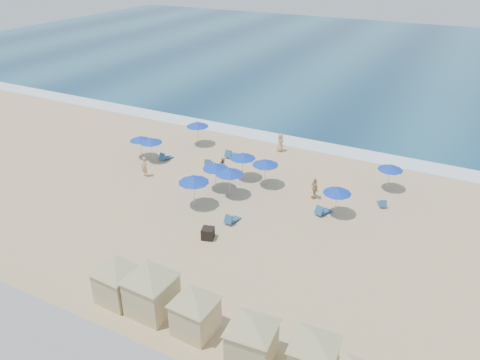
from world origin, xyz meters
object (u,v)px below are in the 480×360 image
at_px(umbrella_4, 243,156).
at_px(umbrella_9, 391,167).
at_px(cabana_4, 314,351).
at_px(umbrella_0, 140,138).
at_px(cabana_2, 195,308).
at_px(umbrella_2, 197,124).
at_px(beachgoer_0, 144,167).
at_px(beachgoer_1, 223,166).
at_px(cabana_1, 151,285).
at_px(cabana_0, 117,277).
at_px(umbrella_7, 265,162).
at_px(umbrella_6, 230,171).
at_px(beachgoer_2, 314,188).
at_px(trash_bin, 208,233).
at_px(umbrella_5, 216,166).
at_px(umbrella_3, 194,179).
at_px(cabana_3, 252,334).
at_px(umbrella_1, 151,140).
at_px(beachgoer_3, 280,142).
at_px(umbrella_8, 337,190).

bearing_deg(umbrella_4, umbrella_9, 18.39).
distance_m(cabana_4, umbrella_0, 26.06).
height_order(cabana_2, umbrella_2, cabana_2).
distance_m(beachgoer_0, beachgoer_1, 6.35).
bearing_deg(cabana_1, beachgoer_0, 129.32).
bearing_deg(cabana_0, umbrella_7, 84.76).
distance_m(umbrella_6, beachgoer_2, 6.39).
bearing_deg(cabana_0, umbrella_0, 124.55).
relative_size(trash_bin, cabana_4, 0.19).
bearing_deg(trash_bin, umbrella_5, 99.44).
bearing_deg(umbrella_3, cabana_3, -47.06).
relative_size(beachgoer_0, beachgoer_1, 1.07).
distance_m(umbrella_7, beachgoer_1, 3.98).
xyz_separation_m(umbrella_5, beachgoer_1, (-0.71, 2.41, -1.20)).
height_order(trash_bin, beachgoer_1, beachgoer_1).
relative_size(umbrella_4, umbrella_6, 0.99).
relative_size(cabana_2, umbrella_9, 1.85).
xyz_separation_m(umbrella_2, umbrella_3, (5.88, -9.80, 0.14)).
xyz_separation_m(cabana_0, umbrella_5, (-1.66, 13.08, 0.50)).
relative_size(cabana_4, umbrella_3, 1.61).
height_order(umbrella_1, umbrella_5, umbrella_5).
xyz_separation_m(umbrella_1, umbrella_6, (8.94, -2.35, 0.12)).
xyz_separation_m(cabana_0, cabana_2, (4.84, -0.03, -0.03)).
distance_m(beachgoer_2, beachgoer_3, 8.89).
bearing_deg(umbrella_2, umbrella_4, -31.87).
relative_size(umbrella_1, beachgoer_1, 1.42).
bearing_deg(umbrella_9, umbrella_0, -168.90).
bearing_deg(cabana_3, cabana_2, 174.46).
relative_size(umbrella_5, beachgoer_0, 1.35).
height_order(umbrella_0, beachgoer_3, umbrella_0).
xyz_separation_m(umbrella_0, umbrella_8, (18.05, -1.50, 0.12)).
bearing_deg(cabana_2, umbrella_7, 102.56).
distance_m(cabana_0, cabana_1, 2.14).
distance_m(umbrella_1, umbrella_2, 5.16).
relative_size(beachgoer_1, beachgoer_2, 0.97).
xyz_separation_m(umbrella_6, beachgoer_3, (0.03, 9.45, -1.21)).
distance_m(trash_bin, cabana_0, 7.29).
bearing_deg(umbrella_2, umbrella_7, -26.89).
bearing_deg(umbrella_3, umbrella_6, 59.70).
height_order(cabana_1, beachgoer_1, cabana_1).
bearing_deg(cabana_3, beachgoer_3, 110.17).
bearing_deg(cabana_3, umbrella_4, 118.62).
bearing_deg(beachgoer_0, umbrella_3, -9.34).
height_order(umbrella_5, umbrella_8, umbrella_5).
height_order(umbrella_5, beachgoer_3, umbrella_5).
height_order(umbrella_0, umbrella_1, umbrella_1).
height_order(umbrella_9, beachgoer_3, umbrella_9).
height_order(umbrella_4, umbrella_6, umbrella_6).
bearing_deg(umbrella_2, cabana_1, -63.88).
xyz_separation_m(umbrella_6, umbrella_7, (1.65, 2.70, -0.04)).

